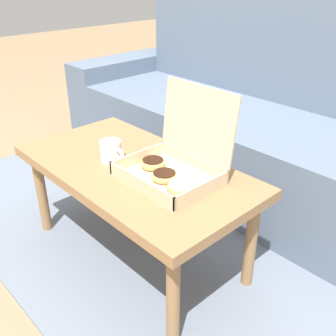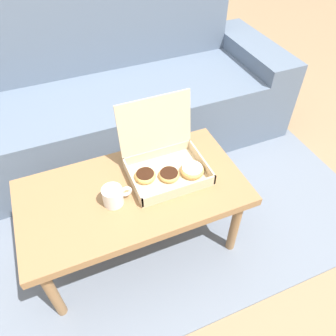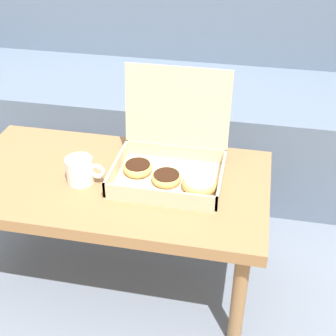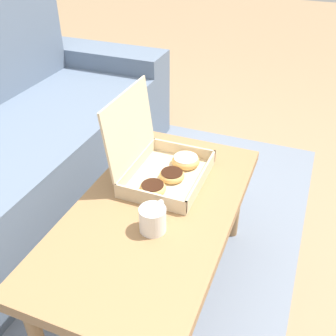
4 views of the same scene
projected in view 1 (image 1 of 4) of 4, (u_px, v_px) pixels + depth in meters
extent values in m
plane|color=#937756|center=(153.00, 246.00, 1.77)|extent=(12.00, 12.00, 0.00)
cube|color=slate|center=(198.00, 218.00, 1.95)|extent=(2.65, 1.79, 0.01)
cube|color=slate|center=(245.00, 158.00, 2.06)|extent=(2.05, 0.59, 0.45)
cube|color=slate|center=(293.00, 92.00, 2.17)|extent=(2.05, 0.20, 1.00)
cube|color=slate|center=(126.00, 96.00, 2.83)|extent=(0.24, 0.79, 0.55)
cube|color=#997047|center=(134.00, 170.00, 1.53)|extent=(0.98, 0.52, 0.04)
cylinder|color=#997047|center=(42.00, 194.00, 1.78)|extent=(0.04, 0.04, 0.40)
cylinder|color=#997047|center=(173.00, 300.00, 1.23)|extent=(0.04, 0.04, 0.40)
cylinder|color=#997047|center=(114.00, 166.00, 2.03)|extent=(0.04, 0.04, 0.40)
cylinder|color=#997047|center=(251.00, 244.00, 1.47)|extent=(0.04, 0.04, 0.40)
cube|color=beige|center=(168.00, 179.00, 1.41)|extent=(0.34, 0.26, 0.01)
cube|color=beige|center=(140.00, 185.00, 1.32)|extent=(0.34, 0.01, 0.05)
cube|color=beige|center=(193.00, 161.00, 1.48)|extent=(0.34, 0.01, 0.05)
cube|color=beige|center=(138.00, 157.00, 1.51)|extent=(0.01, 0.26, 0.05)
cube|color=beige|center=(202.00, 190.00, 1.29)|extent=(0.01, 0.26, 0.05)
cube|color=beige|center=(198.00, 121.00, 1.42)|extent=(0.34, 0.04, 0.26)
torus|color=tan|center=(164.00, 176.00, 1.40)|extent=(0.09, 0.09, 0.03)
cylinder|color=black|center=(164.00, 174.00, 1.39)|extent=(0.08, 0.08, 0.01)
torus|color=tan|center=(182.00, 188.00, 1.32)|extent=(0.11, 0.11, 0.03)
cylinder|color=white|center=(182.00, 186.00, 1.31)|extent=(0.09, 0.09, 0.02)
torus|color=tan|center=(153.00, 163.00, 1.48)|extent=(0.09, 0.09, 0.03)
cylinder|color=black|center=(153.00, 161.00, 1.47)|extent=(0.08, 0.08, 0.01)
cylinder|color=white|center=(111.00, 151.00, 1.54)|extent=(0.08, 0.08, 0.08)
torus|color=white|center=(120.00, 155.00, 1.50)|extent=(0.05, 0.02, 0.05)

